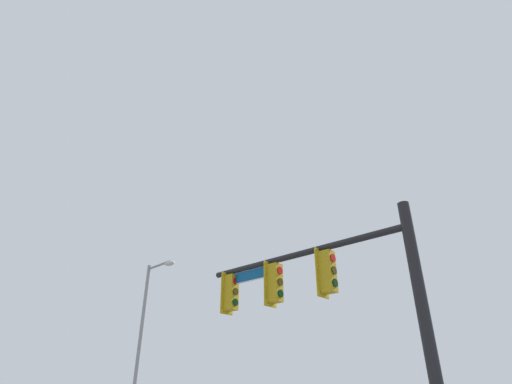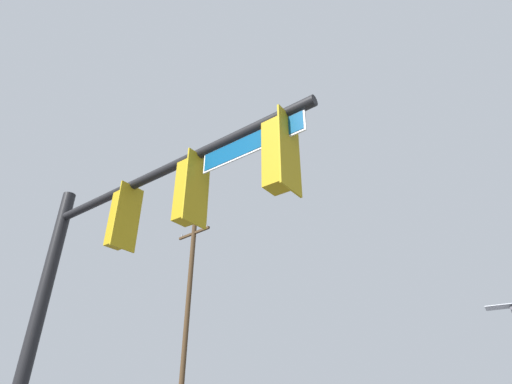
# 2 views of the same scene
# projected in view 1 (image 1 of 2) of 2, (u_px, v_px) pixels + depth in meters

# --- Properties ---
(signal_pole_near) EXTENTS (6.62, 0.94, 6.09)m
(signal_pole_near) POSITION_uv_depth(u_px,v_px,m) (326.00, 294.00, 10.26)
(signal_pole_near) COLOR black
(signal_pole_near) RESTS_ON ground_plane
(street_lamp) EXTENTS (2.03, 0.47, 7.34)m
(street_lamp) POSITION_uv_depth(u_px,v_px,m) (144.00, 335.00, 17.13)
(street_lamp) COLOR gray
(street_lamp) RESTS_ON ground_plane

